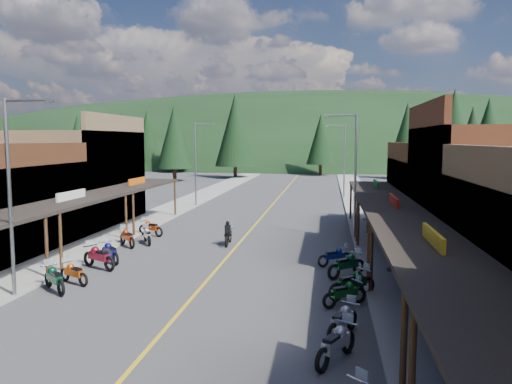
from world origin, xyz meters
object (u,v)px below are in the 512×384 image
at_px(pine_9, 472,140).
at_px(bike_west_10, 147,235).
at_px(pine_11, 453,133).
at_px(bike_west_9, 127,236).
at_px(bike_east_8, 335,255).
at_px(pine_0, 78,139).
at_px(bike_west_7, 99,256).
at_px(streetlight_3, 343,158).
at_px(pine_1, 176,135).
at_px(streetlight_2, 353,170).
at_px(pine_2, 235,130).
at_px(streetlight_1, 197,160).
at_px(bike_east_4, 343,319).
at_px(bike_east_5, 345,292).
at_px(streetlight_0, 13,189).
at_px(bike_west_5, 54,277).
at_px(pedestrian_east_a, 390,252).
at_px(pine_10, 174,137).
at_px(bike_west_11, 151,227).
at_px(shop_west_3, 73,178).
at_px(pedestrian_east_b, 368,220).
at_px(bike_west_6, 74,272).
at_px(pine_8, 123,143).
at_px(bike_west_8, 110,251).
at_px(pine_5, 488,131).
at_px(pine_7, 147,136).
at_px(shop_east_2, 501,198).
at_px(pine_4, 407,134).
at_px(pine_3, 321,139).
at_px(bike_east_7, 347,264).
at_px(bike_east_3, 336,342).
at_px(rider_on_bike, 228,235).

distance_m(pine_9, bike_west_10, 50.17).
bearing_deg(bike_west_10, pine_11, 22.88).
xyz_separation_m(bike_west_9, bike_east_8, (12.28, -2.91, -0.06)).
relative_size(pine_0, bike_west_7, 4.70).
relative_size(streetlight_3, pine_1, 0.64).
bearing_deg(streetlight_2, bike_west_7, -144.16).
distance_m(pine_2, bike_west_9, 54.63).
distance_m(streetlight_1, bike_east_4, 33.00).
height_order(bike_west_10, bike_east_5, bike_west_10).
xyz_separation_m(streetlight_0, bike_west_5, (1.01, 1.01, -3.84)).
bearing_deg(pine_2, pedestrian_east_a, -72.44).
bearing_deg(pine_2, streetlight_3, -58.81).
bearing_deg(pedestrian_east_a, streetlight_3, 176.61).
distance_m(streetlight_0, pine_10, 57.13).
distance_m(bike_west_5, bike_east_5, 12.03).
bearing_deg(bike_west_11, bike_west_9, -158.09).
bearing_deg(streetlight_3, shop_west_3, -137.96).
height_order(bike_west_9, pedestrian_east_b, pedestrian_east_b).
height_order(streetlight_2, bike_west_6, streetlight_2).
distance_m(pine_8, bike_west_5, 48.07).
bearing_deg(shop_west_3, streetlight_0, -68.45).
distance_m(shop_west_3, bike_west_8, 14.05).
relative_size(pine_1, pine_9, 1.16).
relative_size(pine_5, pine_9, 1.30).
xyz_separation_m(pine_7, bike_west_10, (26.45, -71.13, -6.67)).
relative_size(pine_0, pine_10, 0.95).
distance_m(shop_east_2, pine_4, 58.57).
distance_m(bike_west_5, bike_west_10, 9.87).
height_order(bike_west_7, bike_west_11, bike_west_7).
bearing_deg(shop_west_3, pine_7, 105.72).
distance_m(streetlight_0, bike_west_9, 10.72).
height_order(pine_10, bike_east_5, pine_10).
relative_size(streetlight_2, pedestrian_east_a, 4.42).
bearing_deg(pine_2, bike_east_5, -75.69).
xyz_separation_m(shop_west_3, pine_1, (-10.22, 58.70, 3.72)).
xyz_separation_m(pine_3, bike_east_7, (2.30, -66.95, -5.84)).
bearing_deg(pine_3, bike_west_5, -97.97).
height_order(pine_9, bike_east_8, pine_9).
height_order(streetlight_0, bike_west_5, streetlight_0).
height_order(pine_5, pedestrian_east_b, pine_5).
distance_m(bike_west_10, bike_east_3, 18.72).
relative_size(pine_9, bike_east_5, 5.50).
relative_size(pine_4, bike_east_7, 5.52).
bearing_deg(pine_4, pine_1, 166.61).
bearing_deg(streetlight_1, shop_west_3, -122.56).
height_order(pine_1, pine_4, same).
distance_m(rider_on_bike, pedestrian_east_b, 9.87).
relative_size(shop_east_2, bike_west_5, 4.99).
height_order(pine_4, pedestrian_east_b, pine_4).
xyz_separation_m(pine_11, pedestrian_east_a, (-11.64, -38.00, -6.13)).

